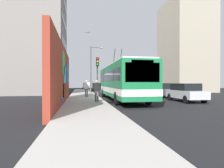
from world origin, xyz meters
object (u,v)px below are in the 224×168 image
at_px(pedestrian_at_curb, 97,89).
at_px(pedestrian_midblock, 86,87).
at_px(city_bus, 121,81).
at_px(traffic_light, 97,70).
at_px(parked_car_silver, 186,92).
at_px(parked_car_dark_gray, 159,90).
at_px(street_lamp, 92,66).

height_order(pedestrian_at_curb, pedestrian_midblock, pedestrian_midblock).
bearing_deg(city_bus, traffic_light, 64.82).
relative_size(parked_car_silver, pedestrian_at_curb, 2.41).
bearing_deg(parked_car_silver, pedestrian_at_curb, 92.61).
xyz_separation_m(parked_car_dark_gray, pedestrian_midblock, (-0.75, 8.39, 0.34)).
height_order(city_bus, traffic_light, city_bus).
relative_size(parked_car_dark_gray, traffic_light, 1.13).
bearing_deg(pedestrian_midblock, parked_car_silver, -120.01).
bearing_deg(pedestrian_at_curb, parked_car_dark_gray, -52.54).
xyz_separation_m(parked_car_dark_gray, pedestrian_at_curb, (-5.95, 7.76, 0.32)).
bearing_deg(parked_car_dark_gray, parked_car_silver, 180.00).
distance_m(pedestrian_midblock, traffic_light, 2.44).
xyz_separation_m(pedestrian_midblock, street_lamp, (8.27, -1.13, 2.91)).
bearing_deg(street_lamp, pedestrian_midblock, 172.19).
distance_m(city_bus, street_lamp, 11.15).
bearing_deg(pedestrian_at_curb, street_lamp, -2.17).
distance_m(parked_car_dark_gray, traffic_light, 7.93).
distance_m(parked_car_silver, parked_car_dark_gray, 5.59).
height_order(city_bus, parked_car_dark_gray, city_bus).
bearing_deg(traffic_light, street_lamp, -0.57).
bearing_deg(city_bus, parked_car_dark_gray, -58.36).
height_order(parked_car_dark_gray, street_lamp, street_lamp).
distance_m(parked_car_silver, traffic_light, 8.35).
distance_m(parked_car_silver, pedestrian_at_curb, 7.78).
relative_size(parked_car_silver, pedestrian_midblock, 2.37).
height_order(parked_car_silver, traffic_light, traffic_light).
xyz_separation_m(city_bus, pedestrian_at_curb, (-2.74, 2.56, -0.68)).
bearing_deg(city_bus, pedestrian_at_curb, 136.96).
xyz_separation_m(city_bus, traffic_light, (1.01, 2.15, 1.01)).
xyz_separation_m(city_bus, pedestrian_midblock, (2.46, 3.19, -0.66)).
distance_m(parked_car_dark_gray, pedestrian_at_curb, 9.78).
height_order(parked_car_dark_gray, traffic_light, traffic_light).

